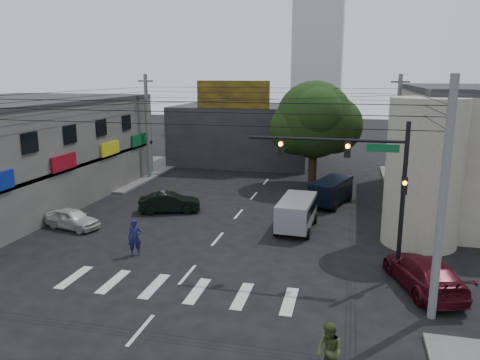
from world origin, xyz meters
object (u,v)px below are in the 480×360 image
at_px(traffic_gantry, 365,173).
at_px(silver_minivan, 296,214).
at_px(navy_van, 331,192).
at_px(traffic_officer, 135,238).
at_px(utility_pole_near_right, 442,203).
at_px(pedestrian_olive, 329,352).
at_px(maroon_sedan, 424,273).
at_px(white_compact, 72,219).
at_px(utility_pole_far_right, 396,134).
at_px(utility_pole_far_left, 147,127).
at_px(dark_sedan, 170,202).
at_px(street_tree, 314,120).

xyz_separation_m(traffic_gantry, silver_minivan, (-3.68, 5.78, -3.88)).
xyz_separation_m(navy_van, traffic_officer, (-9.31, -12.18, 0.04)).
xyz_separation_m(utility_pole_near_right, traffic_officer, (-13.94, 3.17, -3.65)).
bearing_deg(pedestrian_olive, maroon_sedan, 109.66).
height_order(white_compact, pedestrian_olive, pedestrian_olive).
bearing_deg(utility_pole_far_right, traffic_officer, -128.81).
distance_m(utility_pole_far_right, silver_minivan, 13.41).
bearing_deg(traffic_officer, silver_minivan, 14.00).
height_order(utility_pole_far_left, dark_sedan, utility_pole_far_left).
height_order(utility_pole_near_right, utility_pole_far_right, same).
bearing_deg(white_compact, utility_pole_far_right, -40.46).
distance_m(dark_sedan, silver_minivan, 8.97).
bearing_deg(maroon_sedan, navy_van, -88.21).
xyz_separation_m(street_tree, navy_van, (1.87, -6.15, -4.56)).
xyz_separation_m(utility_pole_far_right, dark_sedan, (-15.17, -9.60, -3.92)).
relative_size(utility_pole_near_right, white_compact, 2.41).
bearing_deg(pedestrian_olive, utility_pole_near_right, 98.57).
height_order(traffic_gantry, utility_pole_near_right, utility_pole_near_right).
bearing_deg(utility_pole_near_right, utility_pole_far_right, 90.00).
distance_m(street_tree, white_compact, 20.67).
bearing_deg(maroon_sedan, street_tree, -89.15).
relative_size(maroon_sedan, traffic_officer, 2.89).
bearing_deg(pedestrian_olive, white_compact, -168.15).
relative_size(traffic_gantry, utility_pole_near_right, 0.78).
xyz_separation_m(street_tree, traffic_gantry, (3.82, -18.00, -0.64)).
relative_size(white_compact, navy_van, 0.78).
height_order(utility_pole_far_right, pedestrian_olive, utility_pole_far_right).
xyz_separation_m(utility_pole_near_right, dark_sedan, (-15.17, 10.90, -3.92)).
height_order(dark_sedan, pedestrian_olive, pedestrian_olive).
relative_size(utility_pole_far_left, white_compact, 2.41).
xyz_separation_m(traffic_gantry, utility_pole_near_right, (2.68, -3.50, -0.23)).
bearing_deg(utility_pole_far_left, utility_pole_far_right, 0.00).
relative_size(dark_sedan, maroon_sedan, 0.79).
bearing_deg(street_tree, traffic_officer, -112.09).
bearing_deg(street_tree, utility_pole_far_right, -8.75).
height_order(maroon_sedan, traffic_officer, traffic_officer).
height_order(utility_pole_far_left, utility_pole_far_right, same).
distance_m(white_compact, navy_van, 17.52).
xyz_separation_m(white_compact, silver_minivan, (13.25, 3.00, 0.34)).
distance_m(maroon_sedan, silver_minivan, 9.26).
height_order(utility_pole_far_right, maroon_sedan, utility_pole_far_right).
bearing_deg(maroon_sedan, traffic_gantry, -37.55).
bearing_deg(traffic_officer, white_compact, 126.39).
distance_m(utility_pole_far_left, maroon_sedan, 27.89).
relative_size(utility_pole_far_left, navy_van, 1.89).
bearing_deg(utility_pole_far_right, street_tree, 171.25).
distance_m(utility_pole_far_left, pedestrian_olive, 30.82).
bearing_deg(white_compact, maroon_sedan, -87.18).
xyz_separation_m(utility_pole_far_right, white_compact, (-19.61, -14.22, -3.99)).
xyz_separation_m(utility_pole_far_left, pedestrian_olive, (17.34, -25.21, -3.68)).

